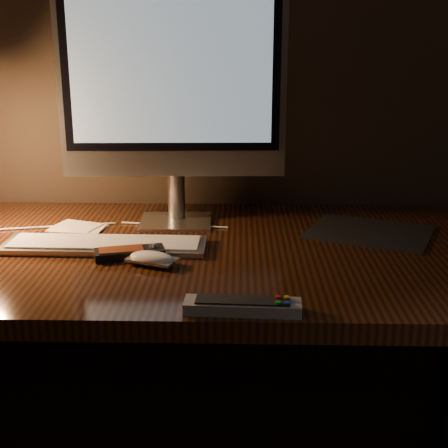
{
  "coord_description": "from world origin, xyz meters",
  "views": [
    {
      "loc": [
        0.11,
        0.55,
        1.2
      ],
      "look_at": [
        0.08,
        1.73,
        0.84
      ],
      "focal_mm": 50.0,
      "sensor_mm": 36.0,
      "label": 1
    }
  ],
  "objects_px": {
    "tv_remote": "(242,306)",
    "media_remote": "(130,252)",
    "mouse": "(152,260)",
    "monitor": "(172,88)",
    "keyboard": "(105,244)",
    "desk": "(193,289)"
  },
  "relations": [
    {
      "from": "keyboard",
      "to": "media_remote",
      "type": "xyz_separation_m",
      "value": [
        0.06,
        -0.06,
        0.0
      ]
    },
    {
      "from": "mouse",
      "to": "tv_remote",
      "type": "xyz_separation_m",
      "value": [
        0.18,
        -0.22,
        0.0
      ]
    },
    {
      "from": "monitor",
      "to": "tv_remote",
      "type": "height_order",
      "value": "monitor"
    },
    {
      "from": "desk",
      "to": "mouse",
      "type": "height_order",
      "value": "mouse"
    },
    {
      "from": "media_remote",
      "to": "monitor",
      "type": "bearing_deg",
      "value": 58.23
    },
    {
      "from": "monitor",
      "to": "tv_remote",
      "type": "bearing_deg",
      "value": -74.37
    },
    {
      "from": "desk",
      "to": "tv_remote",
      "type": "bearing_deg",
      "value": -74.21
    },
    {
      "from": "monitor",
      "to": "keyboard",
      "type": "relative_size",
      "value": 1.26
    },
    {
      "from": "monitor",
      "to": "media_remote",
      "type": "height_order",
      "value": "monitor"
    },
    {
      "from": "media_remote",
      "to": "tv_remote",
      "type": "height_order",
      "value": "media_remote"
    },
    {
      "from": "monitor",
      "to": "mouse",
      "type": "distance_m",
      "value": 0.44
    },
    {
      "from": "mouse",
      "to": "tv_remote",
      "type": "distance_m",
      "value": 0.29
    },
    {
      "from": "monitor",
      "to": "tv_remote",
      "type": "distance_m",
      "value": 0.63
    },
    {
      "from": "monitor",
      "to": "media_remote",
      "type": "distance_m",
      "value": 0.41
    },
    {
      "from": "monitor",
      "to": "mouse",
      "type": "bearing_deg",
      "value": -95.88
    },
    {
      "from": "keyboard",
      "to": "mouse",
      "type": "bearing_deg",
      "value": -39.37
    },
    {
      "from": "media_remote",
      "to": "desk",
      "type": "bearing_deg",
      "value": 32.69
    },
    {
      "from": "monitor",
      "to": "keyboard",
      "type": "xyz_separation_m",
      "value": [
        -0.14,
        -0.19,
        -0.32
      ]
    },
    {
      "from": "keyboard",
      "to": "tv_remote",
      "type": "height_order",
      "value": "tv_remote"
    },
    {
      "from": "tv_remote",
      "to": "media_remote",
      "type": "bearing_deg",
      "value": 134.48
    },
    {
      "from": "desk",
      "to": "keyboard",
      "type": "relative_size",
      "value": 3.58
    },
    {
      "from": "keyboard",
      "to": "tv_remote",
      "type": "xyz_separation_m",
      "value": [
        0.3,
        -0.33,
        0.0
      ]
    }
  ]
}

